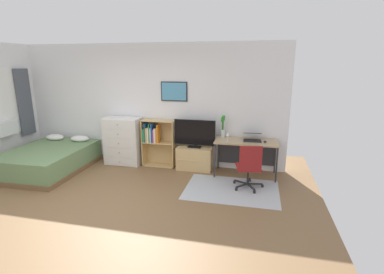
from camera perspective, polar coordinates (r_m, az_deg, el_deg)
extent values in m
plane|color=brown|center=(4.90, -18.79, -13.79)|extent=(7.20, 7.20, 0.00)
cube|color=white|center=(6.58, -8.62, 6.36)|extent=(6.12, 0.06, 2.70)
cube|color=black|center=(6.29, -3.60, 9.09)|extent=(0.59, 0.02, 0.42)
cube|color=#4C93B7|center=(6.28, -3.64, 9.08)|extent=(0.55, 0.01, 0.38)
cube|color=#4C515B|center=(7.81, -30.47, 6.01)|extent=(0.05, 0.40, 1.54)
cube|color=silver|center=(7.36, -33.40, 1.42)|extent=(0.20, 0.52, 0.30)
cube|color=#B2B7BC|center=(5.39, 7.92, -10.38)|extent=(1.70, 1.20, 0.01)
cube|color=brown|center=(6.99, -26.67, -5.57)|extent=(1.56, 2.01, 0.10)
cube|color=#6B8C5B|center=(6.91, -26.90, -3.67)|extent=(1.52, 1.97, 0.38)
ellipsoid|color=white|center=(7.60, -25.73, -0.03)|extent=(0.45, 0.29, 0.14)
ellipsoid|color=white|center=(7.23, -21.54, -0.29)|extent=(0.45, 0.29, 0.14)
cube|color=white|center=(6.72, -13.59, -0.77)|extent=(0.82, 0.42, 1.08)
cube|color=silver|center=(6.66, -14.21, -4.80)|extent=(0.78, 0.01, 0.19)
sphere|color=#A59E8C|center=(6.65, -14.27, -4.84)|extent=(0.03, 0.03, 0.03)
cube|color=silver|center=(6.59, -14.32, -3.04)|extent=(0.78, 0.01, 0.19)
sphere|color=#A59E8C|center=(6.58, -14.38, -3.08)|extent=(0.03, 0.03, 0.03)
cube|color=silver|center=(6.53, -14.43, -1.25)|extent=(0.78, 0.01, 0.19)
sphere|color=#A59E8C|center=(6.52, -14.50, -1.29)|extent=(0.03, 0.03, 0.03)
cube|color=silver|center=(6.48, -14.55, 0.57)|extent=(0.78, 0.01, 0.19)
sphere|color=#A59E8C|center=(6.47, -14.62, 0.54)|extent=(0.03, 0.03, 0.03)
cube|color=silver|center=(6.44, -14.67, 2.42)|extent=(0.78, 0.01, 0.19)
sphere|color=#A59E8C|center=(6.42, -14.74, 2.39)|extent=(0.03, 0.03, 0.03)
cube|color=tan|center=(6.58, -9.56, -1.02)|extent=(0.02, 0.30, 1.05)
cube|color=tan|center=(6.34, -3.56, -1.43)|extent=(0.02, 0.30, 1.05)
cube|color=tan|center=(6.61, -6.49, -5.54)|extent=(0.74, 0.30, 0.02)
cube|color=tan|center=(6.44, -6.62, -1.04)|extent=(0.70, 0.30, 0.02)
cube|color=tan|center=(6.33, -6.75, 3.29)|extent=(0.70, 0.30, 0.02)
cube|color=tan|center=(6.58, -6.19, -0.89)|extent=(0.74, 0.01, 1.05)
cube|color=#2D8C4C|center=(6.48, -9.47, 0.35)|extent=(0.04, 0.19, 0.29)
cube|color=#1E519E|center=(6.45, -9.19, 0.93)|extent=(0.02, 0.20, 0.43)
cube|color=gold|center=(6.44, -8.94, 0.45)|extent=(0.03, 0.18, 0.32)
cube|color=white|center=(6.45, -8.54, 0.49)|extent=(0.04, 0.23, 0.33)
cube|color=#2D8C4C|center=(6.40, -8.41, 0.77)|extent=(0.02, 0.17, 0.41)
cube|color=white|center=(6.43, -8.05, 0.46)|extent=(0.02, 0.22, 0.33)
cube|color=#1E519E|center=(6.41, -7.83, 0.89)|extent=(0.02, 0.23, 0.43)
cube|color=#8C388C|center=(6.39, -7.62, 0.23)|extent=(0.03, 0.17, 0.29)
cube|color=white|center=(6.40, -7.20, 0.39)|extent=(0.04, 0.24, 0.32)
cube|color=orange|center=(6.38, -6.92, 0.43)|extent=(0.03, 0.22, 0.34)
cube|color=orange|center=(6.34, -6.74, 0.68)|extent=(0.03, 0.17, 0.41)
cube|color=tan|center=(6.26, 0.56, -4.24)|extent=(0.76, 0.40, 0.50)
cube|color=tan|center=(6.07, 0.14, -4.83)|extent=(0.76, 0.01, 0.02)
cube|color=black|center=(6.16, 0.53, -1.98)|extent=(0.28, 0.16, 0.02)
cube|color=black|center=(6.15, 0.53, -1.67)|extent=(0.06, 0.04, 0.05)
cube|color=black|center=(6.08, 0.54, 0.91)|extent=(0.89, 0.02, 0.55)
cube|color=black|center=(6.07, 0.51, 0.88)|extent=(0.86, 0.01, 0.52)
cube|color=tan|center=(5.89, 10.84, -0.88)|extent=(1.27, 0.60, 0.03)
cube|color=#2D2D30|center=(5.79, 4.56, -4.76)|extent=(0.03, 0.03, 0.71)
cube|color=#2D2D30|center=(5.75, 16.57, -5.47)|extent=(0.03, 0.03, 0.71)
cube|color=#2D2D30|center=(6.30, 5.31, -3.18)|extent=(0.03, 0.03, 0.71)
cube|color=#2D2D30|center=(6.27, 16.32, -3.82)|extent=(0.03, 0.03, 0.71)
cube|color=#2D2D30|center=(6.26, 10.82, -3.15)|extent=(1.21, 0.02, 0.50)
cylinder|color=#232326|center=(5.59, 13.89, -9.51)|extent=(0.05, 0.05, 0.05)
cube|color=#232326|center=(5.55, 12.48, -9.16)|extent=(0.28, 0.08, 0.02)
cylinder|color=#232326|center=(5.80, 11.49, -8.49)|extent=(0.05, 0.05, 0.05)
cube|color=#232326|center=(5.66, 11.28, -8.64)|extent=(0.07, 0.28, 0.02)
cylinder|color=#232326|center=(5.66, 8.48, -8.91)|extent=(0.05, 0.05, 0.05)
cube|color=#232326|center=(5.59, 9.75, -8.86)|extent=(0.27, 0.15, 0.02)
cylinder|color=#232326|center=(5.37, 8.84, -10.30)|extent=(0.05, 0.05, 0.05)
cube|color=#232326|center=(5.44, 9.97, -9.54)|extent=(0.21, 0.22, 0.02)
cylinder|color=#232326|center=(5.32, 12.37, -10.70)|extent=(0.05, 0.05, 0.05)
cube|color=#232326|center=(5.41, 11.70, -9.74)|extent=(0.16, 0.26, 0.02)
cylinder|color=#232326|center=(5.47, 11.12, -7.59)|extent=(0.04, 0.04, 0.30)
cube|color=maroon|center=(5.41, 11.20, -5.97)|extent=(0.51, 0.51, 0.03)
cube|color=maroon|center=(5.14, 11.66, -4.24)|extent=(0.40, 0.11, 0.45)
cube|color=#333338|center=(5.89, 11.98, -0.74)|extent=(0.38, 0.27, 0.01)
cube|color=black|center=(5.88, 11.98, -0.68)|extent=(0.35, 0.25, 0.00)
cube|color=#333338|center=(6.01, 11.96, 0.73)|extent=(0.38, 0.25, 0.07)
cube|color=black|center=(6.00, 11.97, 0.73)|extent=(0.35, 0.23, 0.06)
ellipsoid|color=#262628|center=(5.84, 14.42, -0.90)|extent=(0.06, 0.10, 0.03)
cylinder|color=silver|center=(6.10, 6.18, 0.74)|extent=(0.09, 0.09, 0.16)
cylinder|color=#3D8438|center=(6.06, 6.30, 2.22)|extent=(0.01, 0.01, 0.39)
sphere|color=#308B2C|center=(6.02, 6.35, 4.03)|extent=(0.07, 0.07, 0.07)
cylinder|color=#3D8438|center=(6.08, 6.24, 2.00)|extent=(0.01, 0.01, 0.34)
sphere|color=#308B2C|center=(6.04, 6.28, 3.56)|extent=(0.07, 0.07, 0.07)
cylinder|color=#3D8438|center=(6.08, 6.10, 2.03)|extent=(0.01, 0.01, 0.34)
sphere|color=#308B2C|center=(6.04, 6.14, 3.62)|extent=(0.07, 0.07, 0.07)
cylinder|color=#3D8438|center=(6.06, 6.04, 1.89)|extent=(0.01, 0.01, 0.32)
sphere|color=#308B2C|center=(6.03, 6.08, 3.36)|extent=(0.07, 0.07, 0.07)
cylinder|color=#3D8438|center=(6.04, 6.21, 2.19)|extent=(0.01, 0.01, 0.39)
sphere|color=#308B2C|center=(6.00, 6.26, 4.01)|extent=(0.07, 0.07, 0.07)
cylinder|color=silver|center=(5.83, 7.15, -0.71)|extent=(0.06, 0.06, 0.01)
cylinder|color=silver|center=(5.82, 7.16, -0.21)|extent=(0.01, 0.01, 0.10)
cone|color=silver|center=(5.80, 7.19, 0.63)|extent=(0.07, 0.07, 0.07)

